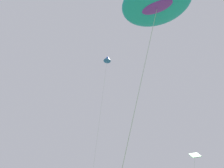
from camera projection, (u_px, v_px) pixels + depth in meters
The scene contains 3 objects.
big_show_kite at pixel (160, 2), 14.30m from camera, with size 7.18×9.27×14.05m.
small_kite_box_yellow at pixel (195, 160), 26.69m from camera, with size 2.69×2.37×12.37m.
small_kite_bird_shape at pixel (107, 59), 35.84m from camera, with size 3.37×1.49×26.38m.
Camera 1 is at (-5.77, 2.64, 1.40)m, focal length 42.30 mm.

